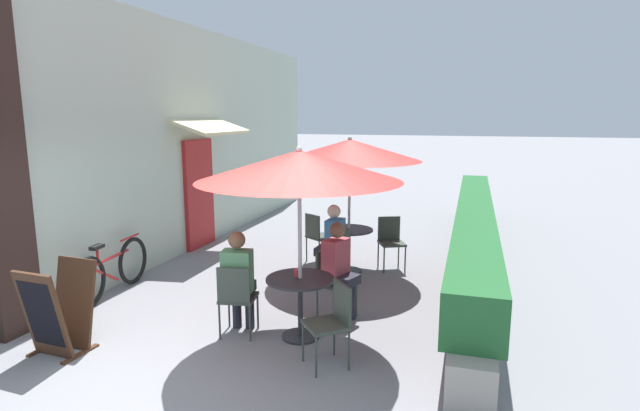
# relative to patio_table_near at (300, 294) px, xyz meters

# --- Properties ---
(ground_plane) EXTENTS (120.00, 120.00, 0.00)m
(ground_plane) POSITION_rel_patio_table_near_xyz_m (-0.84, -1.47, -0.53)
(ground_plane) COLOR gray
(cafe_facade_wall) EXTENTS (0.98, 10.62, 4.20)m
(cafe_facade_wall) POSITION_rel_patio_table_near_xyz_m (-3.38, 3.71, 1.56)
(cafe_facade_wall) COLOR #B2C1AD
(cafe_facade_wall) RESTS_ON ground_plane
(planter_hedge) EXTENTS (0.60, 9.62, 1.01)m
(planter_hedge) POSITION_rel_patio_table_near_xyz_m (1.91, 3.74, 0.01)
(planter_hedge) COLOR gray
(planter_hedge) RESTS_ON ground_plane
(patio_table_near) EXTENTS (0.79, 0.79, 0.72)m
(patio_table_near) POSITION_rel_patio_table_near_xyz_m (0.00, 0.00, 0.00)
(patio_table_near) COLOR #28282D
(patio_table_near) RESTS_ON ground_plane
(patio_umbrella_near) EXTENTS (2.30, 2.30, 2.23)m
(patio_umbrella_near) POSITION_rel_patio_table_near_xyz_m (-0.00, 0.00, 1.48)
(patio_umbrella_near) COLOR #B7B7BC
(patio_umbrella_near) RESTS_ON ground_plane
(cafe_chair_near_left) EXTENTS (0.46, 0.46, 0.87)m
(cafe_chair_near_left) POSITION_rel_patio_table_near_xyz_m (-0.71, -0.20, -0.01)
(cafe_chair_near_left) COLOR #384238
(cafe_chair_near_left) RESTS_ON ground_plane
(seated_patron_near_left) EXTENTS (0.38, 0.45, 1.25)m
(seated_patron_near_left) POSITION_rel_patio_table_near_xyz_m (-0.73, -0.09, 0.16)
(seated_patron_near_left) COLOR #23232D
(seated_patron_near_left) RESTS_ON ground_plane
(cafe_chair_near_right) EXTENTS (0.56, 0.56, 0.87)m
(cafe_chair_near_right) POSITION_rel_patio_table_near_xyz_m (0.53, -0.51, -0.01)
(cafe_chair_near_right) COLOR #384238
(cafe_chair_near_right) RESTS_ON ground_plane
(cafe_chair_near_back) EXTENTS (0.51, 0.51, 0.87)m
(cafe_chair_near_back) POSITION_rel_patio_table_near_xyz_m (0.18, 0.72, -0.01)
(cafe_chair_near_back) COLOR #384238
(cafe_chair_near_back) RESTS_ON ground_plane
(seated_patron_near_back) EXTENTS (0.49, 0.44, 1.25)m
(seated_patron_near_back) POSITION_rel_patio_table_near_xyz_m (0.29, 0.68, 0.16)
(seated_patron_near_back) COLOR #23232D
(seated_patron_near_back) RESTS_ON ground_plane
(coffee_cup_near) EXTENTS (0.07, 0.07, 0.09)m
(coffee_cup_near) POSITION_rel_patio_table_near_xyz_m (-0.05, 0.04, 0.24)
(coffee_cup_near) COLOR #B73D3D
(coffee_cup_near) RESTS_ON patio_table_near
(patio_table_mid) EXTENTS (0.79, 0.79, 0.72)m
(patio_table_mid) POSITION_rel_patio_table_near_xyz_m (-0.06, 2.59, 0.00)
(patio_table_mid) COLOR #28282D
(patio_table_mid) RESTS_ON ground_plane
(patio_umbrella_mid) EXTENTS (2.30, 2.30, 2.23)m
(patio_umbrella_mid) POSITION_rel_patio_table_near_xyz_m (-0.06, 2.59, 1.48)
(patio_umbrella_mid) COLOR #B7B7BC
(patio_umbrella_mid) RESTS_ON ground_plane
(cafe_chair_mid_left) EXTENTS (0.53, 0.53, 0.87)m
(cafe_chair_mid_left) POSITION_rel_patio_table_near_xyz_m (0.57, 2.97, -0.01)
(cafe_chair_mid_left) COLOR #384238
(cafe_chair_mid_left) RESTS_ON ground_plane
(cafe_chair_mid_right) EXTENTS (0.56, 0.56, 0.87)m
(cafe_chair_mid_right) POSITION_rel_patio_table_near_xyz_m (-0.71, 2.94, -0.01)
(cafe_chair_mid_right) COLOR #384238
(cafe_chair_mid_right) RESTS_ON ground_plane
(cafe_chair_mid_back) EXTENTS (0.43, 0.43, 0.87)m
(cafe_chair_mid_back) POSITION_rel_patio_table_near_xyz_m (-0.03, 1.85, -0.01)
(cafe_chair_mid_back) COLOR #384238
(cafe_chair_mid_back) RESTS_ON ground_plane
(seated_patron_mid_back) EXTENTS (0.42, 0.36, 1.25)m
(seated_patron_mid_back) POSITION_rel_patio_table_near_xyz_m (-0.15, 1.86, 0.16)
(seated_patron_mid_back) COLOR #23232D
(seated_patron_mid_back) RESTS_ON ground_plane
(bicycle_leaning) EXTENTS (0.22, 1.77, 0.82)m
(bicycle_leaning) POSITION_rel_patio_table_near_xyz_m (-3.04, 0.52, -0.15)
(bicycle_leaning) COLOR black
(bicycle_leaning) RESTS_ON ground_plane
(menu_board) EXTENTS (0.58, 0.66, 0.99)m
(menu_board) POSITION_rel_patio_table_near_xyz_m (-2.38, -1.10, -0.04)
(menu_board) COLOR #422819
(menu_board) RESTS_ON ground_plane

